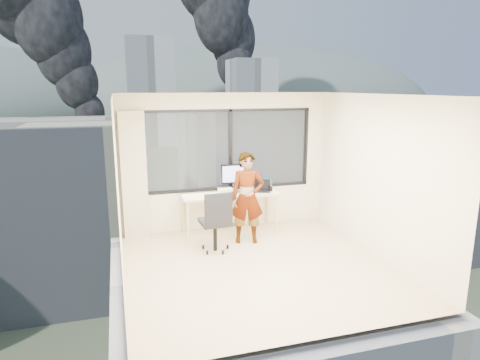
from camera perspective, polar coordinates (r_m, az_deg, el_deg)
name	(u,v)px	position (r m, az deg, el deg)	size (l,w,h in m)	color
floor	(258,266)	(6.60, 2.50, -11.65)	(4.00, 4.00, 0.01)	#D6B58B
ceiling	(260,95)	(6.01, 2.75, 11.55)	(4.00, 4.00, 0.01)	white
wall_front	(322,227)	(4.41, 11.14, -6.32)	(4.00, 0.01, 2.60)	beige
wall_left	(118,194)	(5.86, -16.24, -1.84)	(0.01, 4.00, 2.60)	beige
wall_right	(377,176)	(7.07, 18.13, 0.48)	(0.01, 4.00, 2.60)	beige
window_wall	(228,150)	(8.03, -1.68, 4.14)	(3.30, 0.16, 1.55)	black
curtain	(134,176)	(7.73, -14.23, 0.58)	(0.45, 0.14, 2.30)	beige
desk	(230,213)	(7.95, -1.35, -4.45)	(1.80, 0.60, 0.75)	beige
chair	(215,220)	(7.01, -3.43, -5.48)	(0.55, 0.55, 1.07)	black
person	(247,198)	(7.31, 0.99, -2.46)	(0.59, 0.39, 1.61)	#2D2D33
monitor	(235,178)	(7.92, -0.70, 0.32)	(0.54, 0.12, 0.54)	black
game_console	(225,190)	(7.99, -2.04, -1.33)	(0.27, 0.23, 0.07)	white
laptop	(262,186)	(7.98, 3.01, -0.87)	(0.31, 0.33, 0.20)	black
cellphone	(215,195)	(7.71, -3.41, -2.07)	(0.12, 0.05, 0.01)	black
pen_cup	(271,188)	(8.06, 4.18, -1.12)	(0.08, 0.08, 0.10)	black
handbag	(266,183)	(8.28, 3.57, -0.36)	(0.27, 0.14, 0.21)	#0E554A
exterior_ground	(125,145)	(126.80, -15.41, 4.64)	(400.00, 400.00, 0.04)	#515B3D
near_bldg_a	(31,210)	(37.64, -26.59, -3.66)	(16.00, 12.00, 14.00)	beige
near_bldg_b	(250,166)	(46.68, 1.32, 1.91)	(14.00, 13.00, 16.00)	silver
near_bldg_c	(446,203)	(47.89, 26.26, -2.83)	(12.00, 10.00, 10.00)	beige
far_tower_b	(150,92)	(126.09, -12.11, 11.62)	(13.00, 13.00, 30.00)	silver
far_tower_c	(251,97)	(153.11, 1.51, 11.28)	(15.00, 15.00, 26.00)	silver
hill_b	(247,107)	(341.68, 1.01, 9.87)	(300.00, 220.00, 96.00)	slate
tree_b	(225,283)	(27.31, -2.07, -13.91)	(7.60, 7.60, 9.00)	#1B4416
tree_c	(321,183)	(52.90, 11.01, -0.36)	(8.40, 8.40, 10.00)	#1B4416
smoke_plume_b	(252,27)	(186.28, 1.66, 20.16)	(30.00, 18.00, 70.00)	black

